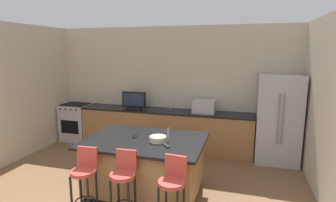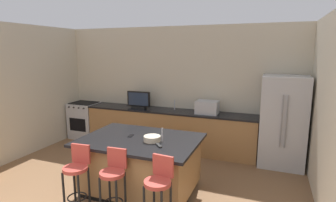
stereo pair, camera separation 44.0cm
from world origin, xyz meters
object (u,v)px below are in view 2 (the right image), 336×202
Objects in this scene: range_oven at (85,120)px; bar_stool_center at (114,178)px; microwave at (207,107)px; bar_stool_right at (159,188)px; fruit_bowl at (152,139)px; cell_phone at (131,136)px; tv_monitor at (139,101)px; bar_stool_left at (77,173)px; refrigerator at (283,121)px; tv_remote at (159,145)px; kitchen_island at (141,164)px.

range_oven is 0.97× the size of bar_stool_center.
microwave is 2.89m from bar_stool_right.
fruit_bowl is 1.78× the size of cell_phone.
microwave is at bearing 1.80° from tv_monitor.
bar_stool_left is 0.99× the size of bar_stool_right.
microwave reaches higher than bar_stool_right.
microwave is at bearing 78.92° from fruit_bowl.
refrigerator is at bearing -0.14° from tv_monitor.
tv_monitor is at bearing 179.86° from refrigerator.
fruit_bowl reaches higher than bar_stool_center.
range_oven is at bearing 101.46° from tv_remote.
tv_monitor reaches higher than microwave.
tv_monitor reaches higher than cell_phone.
cell_phone is 0.68m from tv_remote.
kitchen_island is 0.81m from bar_stool_center.
microwave is 3.14m from bar_stool_left.
fruit_bowl reaches higher than cell_phone.
microwave is at bearing 72.46° from kitchen_island.
bar_stool_left is 1.00× the size of bar_stool_center.
range_oven is 0.97× the size of bar_stool_left.
bar_stool_left is at bearing -120.74° from cell_phone.
kitchen_island is 2.95m from refrigerator.
bar_stool_center is at bearing -102.76° from microwave.
fruit_bowl is 0.25m from tv_remote.
microwave reaches higher than range_oven.
cell_phone is at bearing 64.51° from bar_stool_left.
tv_monitor reaches higher than bar_stool_left.
refrigerator reaches higher than bar_stool_center.
kitchen_island is 3.21× the size of tv_monitor.
bar_stool_left reaches higher than range_oven.
bar_stool_right is 1.32m from cell_phone.
tv_remote is at bearing -26.68° from kitchen_island.
microwave is 1.66m from tv_monitor.
refrigerator is at bearing 41.73° from kitchen_island.
refrigerator reaches higher than kitchen_island.
bar_stool_left is (-0.56, -0.87, 0.13)m from kitchen_island.
tv_monitor reaches higher than fruit_bowl.
tv_remote reaches higher than cell_phone.
bar_stool_left is at bearing -176.55° from bar_stool_center.
tv_monitor is at bearing 80.76° from tv_remote.
bar_stool_right is at bearing -58.63° from tv_monitor.
kitchen_island is 1.89× the size of bar_stool_right.
kitchen_island is at bearing 110.43° from tv_remote.
bar_stool_left is 1.22m from tv_remote.
bar_stool_right is (3.35, -2.85, 0.13)m from range_oven.
range_oven is 3.58m from fruit_bowl.
bar_stool_center reaches higher than tv_remote.
range_oven is (-4.84, 0.06, -0.44)m from refrigerator.
bar_stool_center is 0.98× the size of bar_stool_right.
tv_remote is at bearing 118.71° from bar_stool_right.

